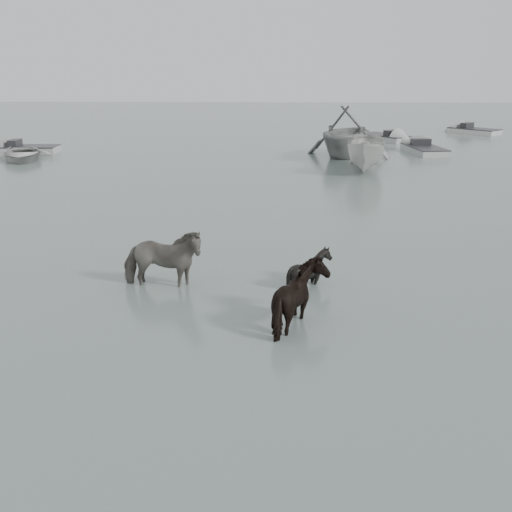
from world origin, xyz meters
The scene contains 11 objects.
ground centered at (0.00, 0.00, 0.00)m, with size 140.00×140.00×0.00m, color slate.
pony_pinto centered at (-2.84, 1.19, 0.85)m, with size 0.92×2.02×1.70m, color black.
pony_dark centered at (0.41, -1.04, 0.81)m, with size 1.61×1.38×1.62m, color black.
pony_black centered at (0.67, 1.49, 0.62)m, with size 0.99×1.12×1.23m, color black.
rowboat_lead centered at (-13.98, 21.11, 0.44)m, with size 3.01×4.21×0.87m, color #B8B7B2.
rowboat_trail centered at (3.71, 22.84, 1.48)m, with size 4.86×5.63×2.97m, color gray.
boat_small centered at (4.24, 18.17, 0.92)m, with size 1.78×4.74×1.83m, color #B4B4AF.
skiff_port centered at (8.43, 24.48, 0.38)m, with size 5.41×1.60×0.75m, color #AFB1AF, non-canonical shape.
skiff_outer centered at (-14.84, 23.97, 0.38)m, with size 5.08×1.60×0.75m, color #ADADA8, non-canonical shape.
skiff_mid centered at (7.10, 30.45, 0.38)m, with size 5.15×1.60×0.75m, color #A7AAA8, non-canonical shape.
skiff_star centered at (14.29, 34.83, 0.38)m, with size 4.95×1.60×0.75m, color beige, non-canonical shape.
Camera 1 is at (-0.14, -13.25, 5.26)m, focal length 45.00 mm.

